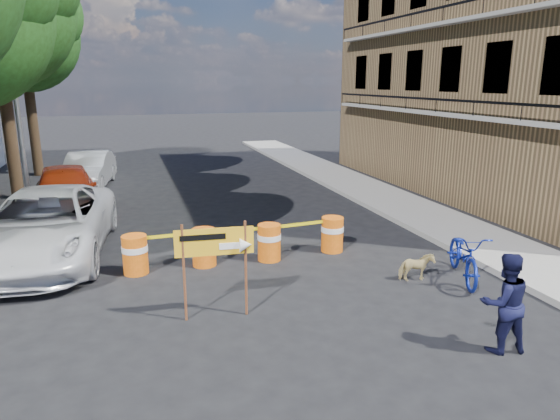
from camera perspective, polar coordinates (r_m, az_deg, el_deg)
ground at (r=9.73m, az=1.12°, el=-11.47°), size 120.00×120.00×0.00m
sidewalk_east at (r=17.38m, az=14.53°, el=0.10°), size 2.40×40.00×0.15m
apartment_building at (r=22.05m, az=26.34°, el=17.62°), size 8.00×16.00×12.00m
tree_far at (r=25.70m, az=-27.25°, el=17.36°), size 5.04×4.80×8.84m
streetlamp at (r=18.09m, az=-28.00°, el=13.24°), size 1.25×0.18×8.00m
barrel_far_left at (r=11.80m, az=-16.23°, el=-4.82°), size 0.58×0.58×0.90m
barrel_mid_left at (r=11.96m, az=-8.68°, el=-4.14°), size 0.58×0.58×0.90m
barrel_mid_right at (r=12.18m, az=-1.24°, el=-3.63°), size 0.58×0.58×0.90m
barrel_far_right at (r=12.87m, az=5.99°, el=-2.69°), size 0.58×0.58×0.90m
detour_sign at (r=9.07m, az=-6.33°, el=-4.39°), size 1.42×0.28×1.83m
pedestrian at (r=8.85m, az=24.26°, el=-9.64°), size 0.89×0.74×1.67m
bicycle at (r=11.55m, az=20.51°, el=-2.48°), size 1.11×1.32×2.14m
dog at (r=11.37m, az=15.30°, el=-6.34°), size 0.77×0.39×0.63m
suv_white at (r=13.52m, az=-25.19°, el=-1.58°), size 3.29×6.24×1.67m
sedan_red at (r=17.78m, az=-23.34°, el=2.12°), size 2.39×4.93×1.62m
sedan_silver at (r=22.00m, az=-21.03°, el=4.31°), size 2.13×4.59×1.46m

